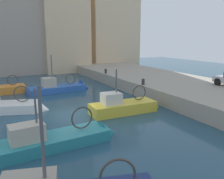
{
  "coord_description": "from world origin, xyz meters",
  "views": [
    {
      "loc": [
        -4.87,
        -15.73,
        5.4
      ],
      "look_at": [
        3.86,
        1.44,
        1.2
      ],
      "focal_mm": 37.94,
      "sensor_mm": 36.0,
      "label": 1
    }
  ],
  "objects_px": {
    "mooring_bollard_mid": "(106,71)",
    "fishing_boat_teal": "(60,143)",
    "fishing_boat_white": "(8,110)",
    "fishing_boat_blue": "(60,90)",
    "mooring_bollard_south": "(143,82)",
    "fishing_boat_yellow": "(126,111)",
    "fishing_boat_orange": "(2,93)"
  },
  "relations": [
    {
      "from": "fishing_boat_yellow",
      "to": "fishing_boat_blue",
      "type": "xyz_separation_m",
      "value": [
        -2.51,
        9.27,
        -0.01
      ]
    },
    {
      "from": "mooring_bollard_south",
      "to": "mooring_bollard_mid",
      "type": "xyz_separation_m",
      "value": [
        0.0,
        8.0,
        0.0
      ]
    },
    {
      "from": "fishing_boat_teal",
      "to": "fishing_boat_blue",
      "type": "bearing_deg",
      "value": 75.0
    },
    {
      "from": "fishing_boat_orange",
      "to": "fishing_boat_teal",
      "type": "distance_m",
      "value": 14.2
    },
    {
      "from": "fishing_boat_yellow",
      "to": "fishing_boat_teal",
      "type": "bearing_deg",
      "value": -150.99
    },
    {
      "from": "fishing_boat_blue",
      "to": "fishing_boat_white",
      "type": "bearing_deg",
      "value": -135.92
    },
    {
      "from": "fishing_boat_yellow",
      "to": "fishing_boat_white",
      "type": "xyz_separation_m",
      "value": [
        -7.82,
        4.12,
        0.02
      ]
    },
    {
      "from": "fishing_boat_blue",
      "to": "fishing_boat_teal",
      "type": "bearing_deg",
      "value": -105.0
    },
    {
      "from": "fishing_boat_yellow",
      "to": "mooring_bollard_south",
      "type": "height_order",
      "value": "fishing_boat_yellow"
    },
    {
      "from": "mooring_bollard_mid",
      "to": "fishing_boat_blue",
      "type": "bearing_deg",
      "value": -162.59
    },
    {
      "from": "fishing_boat_yellow",
      "to": "mooring_bollard_mid",
      "type": "xyz_separation_m",
      "value": [
        3.63,
        11.2,
        1.36
      ]
    },
    {
      "from": "mooring_bollard_mid",
      "to": "fishing_boat_white",
      "type": "bearing_deg",
      "value": -148.3
    },
    {
      "from": "fishing_boat_teal",
      "to": "mooring_bollard_south",
      "type": "bearing_deg",
      "value": 34.18
    },
    {
      "from": "fishing_boat_yellow",
      "to": "mooring_bollard_south",
      "type": "distance_m",
      "value": 5.03
    },
    {
      "from": "fishing_boat_white",
      "to": "mooring_bollard_south",
      "type": "height_order",
      "value": "fishing_boat_white"
    },
    {
      "from": "fishing_boat_yellow",
      "to": "mooring_bollard_south",
      "type": "xyz_separation_m",
      "value": [
        3.63,
        3.2,
        1.36
      ]
    },
    {
      "from": "fishing_boat_teal",
      "to": "fishing_boat_white",
      "type": "bearing_deg",
      "value": 104.93
    },
    {
      "from": "mooring_bollard_mid",
      "to": "fishing_boat_teal",
      "type": "bearing_deg",
      "value": -123.31
    },
    {
      "from": "fishing_boat_white",
      "to": "mooring_bollard_mid",
      "type": "xyz_separation_m",
      "value": [
        11.46,
        7.08,
        1.34
      ]
    },
    {
      "from": "fishing_boat_orange",
      "to": "fishing_boat_yellow",
      "type": "bearing_deg",
      "value": -53.6
    },
    {
      "from": "fishing_boat_blue",
      "to": "mooring_bollard_south",
      "type": "relative_size",
      "value": 12.16
    },
    {
      "from": "fishing_boat_teal",
      "to": "fishing_boat_yellow",
      "type": "distance_m",
      "value": 6.7
    },
    {
      "from": "mooring_bollard_mid",
      "to": "mooring_bollard_south",
      "type": "bearing_deg",
      "value": -90.0
    },
    {
      "from": "fishing_boat_orange",
      "to": "fishing_boat_teal",
      "type": "bearing_deg",
      "value": -81.5
    },
    {
      "from": "fishing_boat_white",
      "to": "fishing_boat_blue",
      "type": "bearing_deg",
      "value": 44.08
    },
    {
      "from": "fishing_boat_yellow",
      "to": "fishing_boat_orange",
      "type": "bearing_deg",
      "value": 126.4
    },
    {
      "from": "fishing_boat_blue",
      "to": "mooring_bollard_south",
      "type": "xyz_separation_m",
      "value": [
        6.14,
        -6.07,
        1.37
      ]
    },
    {
      "from": "fishing_boat_orange",
      "to": "fishing_boat_yellow",
      "type": "relative_size",
      "value": 1.01
    },
    {
      "from": "fishing_boat_orange",
      "to": "mooring_bollard_mid",
      "type": "height_order",
      "value": "fishing_boat_orange"
    },
    {
      "from": "mooring_bollard_south",
      "to": "mooring_bollard_mid",
      "type": "height_order",
      "value": "same"
    },
    {
      "from": "fishing_boat_teal",
      "to": "fishing_boat_yellow",
      "type": "relative_size",
      "value": 1.16
    },
    {
      "from": "fishing_boat_teal",
      "to": "mooring_bollard_south",
      "type": "relative_size",
      "value": 12.08
    }
  ]
}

